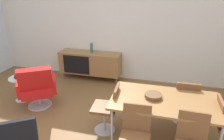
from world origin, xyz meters
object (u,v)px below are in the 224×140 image
Objects in this scene: sideboard at (90,63)px; vase_cobalt at (92,48)px; dining_chair_front_left at (135,135)px; fruit_bowl at (19,76)px; side_table_round at (21,86)px; wooden_bowl_on_table at (153,96)px; dining_chair_back_right at (185,100)px; lounge_chair_red at (37,86)px; dining_table at (165,102)px; dining_chair_near_window at (108,107)px.

vase_cobalt is (0.05, 0.00, 0.41)m from sideboard.
dining_chair_front_left reaches higher than fruit_bowl.
dining_chair_front_left is at bearing -22.89° from side_table_round.
vase_cobalt is 1.27× the size of fruit_bowl.
side_table_round is (-2.80, 0.53, -0.45)m from wooden_bowl_on_table.
fruit_bowl is (-2.80, 0.53, -0.21)m from wooden_bowl_on_table.
sideboard is 1.87× the size of dining_chair_back_right.
dining_chair_front_left is 4.28× the size of fruit_bowl.
dining_chair_back_right is at bearing 3.95° from lounge_chair_red.
wooden_bowl_on_table is 0.50× the size of side_table_round.
dining_table is at bearing -4.80° from wooden_bowl_on_table.
sideboard is 2.97m from dining_chair_front_left.
wooden_bowl_on_table is 0.67m from dining_chair_front_left.
sideboard is at bearing 53.35° from fruit_bowl.
fruit_bowl is at bearing 157.10° from dining_chair_front_left.
dining_table is at bearing -46.51° from vase_cobalt.
dining_table is 1.87× the size of dining_chair_front_left.
sideboard is 1.87× the size of dining_chair_near_window.
side_table_round is 0.23m from fruit_bowl.
wooden_bowl_on_table is at bearing -134.34° from dining_chair_back_right.
dining_chair_near_window is (-0.71, -0.01, -0.30)m from wooden_bowl_on_table.
dining_chair_front_left is (1.57, -2.53, 0.03)m from sideboard.
dining_chair_front_left is 1.32m from dining_chair_back_right.
dining_table is 0.92m from dining_chair_near_window.
dining_chair_back_right is at bearing 57.85° from dining_table.
dining_chair_back_right is 0.90× the size of lounge_chair_red.
sideboard is 2.22m from dining_chair_near_window.
lounge_chair_red is 4.73× the size of fruit_bowl.
dining_chair_back_right is 3.33m from side_table_round.
dining_table is 6.15× the size of wooden_bowl_on_table.
dining_chair_near_window is 1.65× the size of side_table_round.
dining_chair_near_window is at bearing -63.53° from vase_cobalt.
lounge_chair_red is at bearing -109.72° from vase_cobalt.
wooden_bowl_on_table reaches higher than fruit_bowl.
lounge_chair_red is at bearing -108.01° from sideboard.
sideboard is 6.15× the size of wooden_bowl_on_table.
sideboard is at bearing 53.36° from side_table_round.
vase_cobalt is 2.72m from dining_table.
dining_chair_front_left is 2.85m from side_table_round.
vase_cobalt is 0.27× the size of lounge_chair_red.
lounge_chair_red reaches higher than dining_chair_back_right.
dining_chair_back_right is at bearing -31.79° from sideboard.
vase_cobalt is at bearing 120.93° from dining_chair_front_left.
dining_chair_back_right is at bearing 45.66° from wooden_bowl_on_table.
dining_chair_back_right is (1.24, 0.56, 0.00)m from dining_chair_near_window.
vase_cobalt is at bearing 52.02° from side_table_round.
side_table_round is at bearing -127.98° from vase_cobalt.
dining_chair_near_window is at bearing -14.67° from fruit_bowl.
side_table_round is (-2.09, 0.55, -0.15)m from dining_chair_near_window.
wooden_bowl_on_table reaches higher than sideboard.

